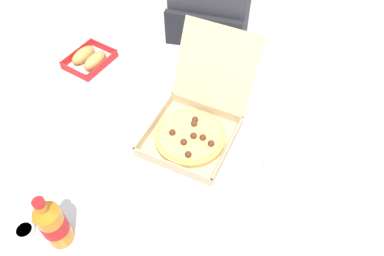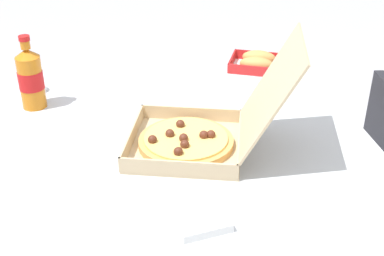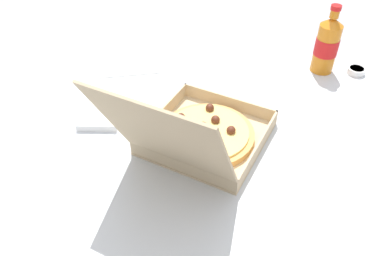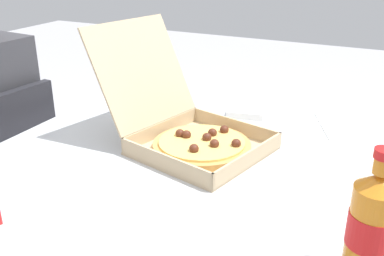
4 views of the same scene
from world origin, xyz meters
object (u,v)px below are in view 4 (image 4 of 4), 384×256
(napkin_pile, at_px, (246,110))
(cola_bottle, at_px, (372,225))
(pizza_box_open, at_px, (191,132))
(paper_menu, at_px, (348,127))

(napkin_pile, bearing_deg, cola_bottle, -145.73)
(pizza_box_open, relative_size, paper_menu, 2.30)
(pizza_box_open, bearing_deg, paper_menu, -46.94)
(paper_menu, relative_size, napkin_pile, 1.91)
(cola_bottle, bearing_deg, pizza_box_open, 56.10)
(pizza_box_open, xyz_separation_m, paper_menu, (0.32, -0.35, -0.04))
(cola_bottle, relative_size, paper_menu, 1.07)
(pizza_box_open, distance_m, napkin_pile, 0.31)
(cola_bottle, distance_m, napkin_pile, 0.74)
(paper_menu, bearing_deg, cola_bottle, 167.51)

